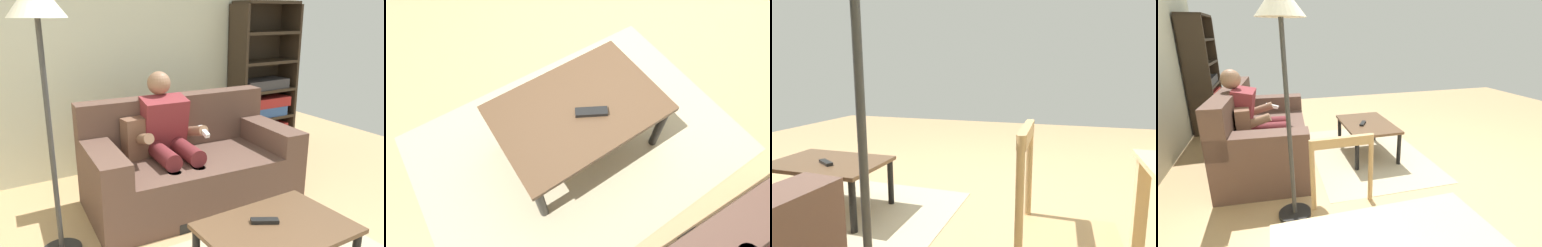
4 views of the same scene
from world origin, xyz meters
The scene contains 5 objects.
ground_plane centered at (0.00, 0.00, 0.00)m, with size 8.70×8.70×0.00m, color tan.
coffee_table centered at (0.93, 0.60, 0.37)m, with size 0.90×0.61×0.42m.
tv_remote centered at (0.89, 0.68, 0.44)m, with size 0.05×0.17×0.02m, color black.
dining_chair_facing_couch centered at (-0.89, 1.36, 0.45)m, with size 0.42×0.42×0.93m.
area_rug centered at (0.93, 0.60, 0.00)m, with size 2.00×1.40×0.01m, color tan.
Camera 3 is at (-0.86, 2.69, 1.15)m, focal length 29.90 mm.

